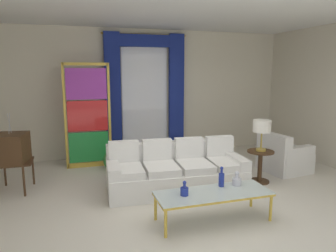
{
  "coord_description": "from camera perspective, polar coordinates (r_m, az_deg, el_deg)",
  "views": [
    {
      "loc": [
        -1.63,
        -4.43,
        2.03
      ],
      "look_at": [
        0.01,
        0.9,
        1.05
      ],
      "focal_mm": 33.57,
      "sensor_mm": 36.0,
      "label": 1
    }
  ],
  "objects": [
    {
      "name": "ground_plane",
      "position": [
        5.14,
        2.95,
        -13.32
      ],
      "size": [
        16.0,
        16.0,
        0.0
      ],
      "primitive_type": "plane",
      "color": "silver"
    },
    {
      "name": "bottle_blue_decanter",
      "position": [
        4.22,
        3.0,
        -11.62
      ],
      "size": [
        0.11,
        0.11,
        0.2
      ],
      "color": "navy",
      "rests_on": "coffee_table"
    },
    {
      "name": "bottle_amber_squat",
      "position": [
        4.57,
        9.68,
        -9.4
      ],
      "size": [
        0.08,
        0.08,
        0.29
      ],
      "color": "navy",
      "rests_on": "coffee_table"
    },
    {
      "name": "stained_glass_divider",
      "position": [
        6.78,
        -14.35,
        1.42
      ],
      "size": [
        0.95,
        0.05,
        2.2
      ],
      "color": "gold",
      "rests_on": "ground"
    },
    {
      "name": "armchair_white",
      "position": [
        6.84,
        20.1,
        -5.41
      ],
      "size": [
        0.91,
        0.9,
        0.8
      ],
      "color": "white",
      "rests_on": "ground"
    },
    {
      "name": "vintage_tv",
      "position": [
        5.9,
        -26.55,
        -3.84
      ],
      "size": [
        0.62,
        0.66,
        1.35
      ],
      "color": "#472D19",
      "rests_on": "ground"
    },
    {
      "name": "table_lamp_brass",
      "position": [
        5.89,
        16.69,
        -0.25
      ],
      "size": [
        0.32,
        0.32,
        0.57
      ],
      "color": "#B29338",
      "rests_on": "round_side_table"
    },
    {
      "name": "couch_white_long",
      "position": [
        5.5,
        1.38,
        -8.31
      ],
      "size": [
        2.39,
        1.07,
        0.86
      ],
      "color": "white",
      "rests_on": "ground"
    },
    {
      "name": "bottle_crystal_tall",
      "position": [
        4.68,
        12.37,
        -9.65
      ],
      "size": [
        0.13,
        0.13,
        0.21
      ],
      "color": "silver",
      "rests_on": "coffee_table"
    },
    {
      "name": "curtained_window",
      "position": [
        7.52,
        -4.14,
        7.74
      ],
      "size": [
        2.0,
        0.17,
        2.7
      ],
      "color": "white",
      "rests_on": "ground"
    },
    {
      "name": "round_side_table",
      "position": [
        6.04,
        16.37,
        -6.54
      ],
      "size": [
        0.48,
        0.48,
        0.59
      ],
      "color": "#472D19",
      "rests_on": "ground"
    },
    {
      "name": "coffee_table",
      "position": [
        4.4,
        8.22,
        -12.2
      ],
      "size": [
        1.58,
        0.57,
        0.41
      ],
      "color": "silver",
      "rests_on": "ground"
    },
    {
      "name": "wall_rear",
      "position": [
        7.68,
        -4.8,
        5.98
      ],
      "size": [
        8.0,
        0.12,
        3.0
      ],
      "primitive_type": "cube",
      "color": "beige",
      "rests_on": "ground"
    },
    {
      "name": "peacock_figurine",
      "position": [
        6.56,
        -9.68,
        -6.21
      ],
      "size": [
        0.44,
        0.6,
        0.5
      ],
      "color": "beige",
      "rests_on": "ground"
    },
    {
      "name": "ceiling_slab",
      "position": [
        5.57,
        0.25,
        20.22
      ],
      "size": [
        8.0,
        7.6,
        0.04
      ],
      "primitive_type": "cube",
      "color": "white"
    }
  ]
}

